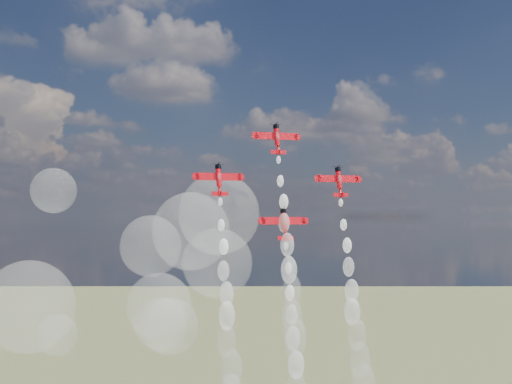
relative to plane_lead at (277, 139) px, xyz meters
The scene contains 8 objects.
plane_lead is the anchor object (origin of this frame).
plane_left 18.18m from the plane_lead, behind, with size 10.65×4.02×7.48m.
plane_right 18.18m from the plane_lead, ahead, with size 10.65×4.02×7.48m.
plane_slot 20.85m from the plane_lead, 90.00° to the right, with size 10.65×4.02×7.48m.
smoke_trail_lead 38.42m from the plane_lead, 89.06° to the right, with size 5.14×13.30×43.21m.
smoke_trail_left 51.28m from the plane_lead, 141.27° to the right, with size 5.63×13.57×43.95m.
smoke_trail_right 51.33m from the plane_lead, 38.97° to the right, with size 5.18×13.64×43.70m.
drifted_smoke_cloud 45.20m from the plane_lead, 140.89° to the left, with size 68.23×36.50×48.17m.
Camera 1 is at (-58.41, -153.04, 97.71)m, focal length 50.00 mm.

